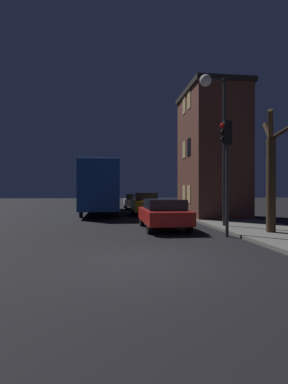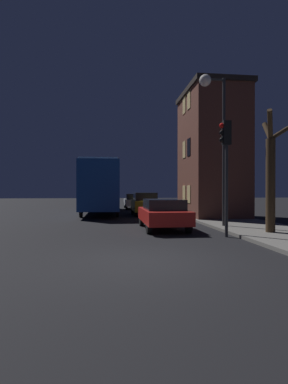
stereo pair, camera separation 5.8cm
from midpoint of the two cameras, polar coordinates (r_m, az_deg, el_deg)
name	(u,v)px [view 1 (the left image)]	position (r m, az deg, el deg)	size (l,w,h in m)	color
ground_plane	(146,261)	(7.71, 0.13, -12.93)	(120.00, 120.00, 0.00)	black
brick_building	(212,152)	(20.07, 12.66, 7.35)	(3.56, 5.31, 8.16)	brown
streetlamp	(214,112)	(14.64, 13.09, 14.57)	(1.24, 0.54, 6.97)	#28282B
traffic_light	(226,154)	(11.78, 15.28, 7.02)	(0.43, 0.24, 4.38)	#28282B
bare_tree	(271,175)	(12.75, 22.94, 2.92)	(1.47, 1.57, 4.63)	#382819
bus	(101,184)	(23.57, -8.34, 1.46)	(2.55, 11.55, 3.76)	#194793
car_near_lane	(163,213)	(13.56, 3.60, -4.02)	(1.83, 4.16, 1.37)	#B21E19
car_mid_lane	(145,203)	(21.31, 0.05, -2.20)	(1.71, 3.82, 1.60)	olive
car_far_lane	(134,201)	(28.66, -2.04, -1.70)	(1.75, 3.96, 1.44)	#B7BABF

